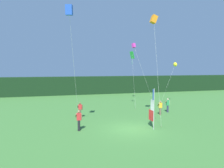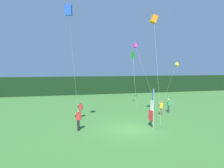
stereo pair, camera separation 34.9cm
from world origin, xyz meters
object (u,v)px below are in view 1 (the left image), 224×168
kite_yellow_delta_0 (175,65)px  kite_green_diamond_4 (132,57)px  banner_flag (152,109)px  person_far_right (80,110)px  kite_magenta_box_1 (134,46)px  person_far_left (168,105)px  person_mid_field (79,120)px  kite_blue_box_2 (69,10)px  kite_orange_box_3 (154,20)px  person_near_banner (160,107)px

kite_yellow_delta_0 → kite_green_diamond_4: size_ratio=0.82×
banner_flag → kite_yellow_delta_0: (8.62, 10.46, 4.11)m
person_far_right → kite_magenta_box_1: (9.02, 7.88, 7.85)m
person_far_left → kite_yellow_delta_0: 8.09m
kite_green_diamond_4 → person_mid_field: bearing=-133.0°
kite_blue_box_2 → kite_orange_box_3: 8.26m
person_far_right → kite_orange_box_3: (6.95, -3.08, 9.14)m
person_far_right → kite_blue_box_2: 10.20m
person_far_right → kite_blue_box_2: kite_blue_box_2 is taller
person_mid_field → kite_green_diamond_4: kite_green_diamond_4 is taller
banner_flag → person_far_left: bearing=49.2°
person_far_left → person_near_banner: bearing=-147.3°
kite_yellow_delta_0 → kite_orange_box_3: 11.93m
person_near_banner → kite_green_diamond_4: 7.90m
person_mid_field → person_far_left: bearing=22.1°
person_mid_field → banner_flag: bearing=-8.3°
banner_flag → kite_orange_box_3: bearing=64.0°
kite_blue_box_2 → kite_green_diamond_4: bearing=45.4°
person_far_right → kite_magenta_box_1: bearing=41.1°
kite_blue_box_2 → kite_yellow_delta_0: bearing=31.9°
banner_flag → person_near_banner: bearing=54.6°
person_mid_field → person_far_right: size_ratio=1.05×
banner_flag → kite_yellow_delta_0: kite_yellow_delta_0 is taller
kite_blue_box_2 → person_far_left: bearing=21.9°
kite_yellow_delta_0 → kite_blue_box_2: size_ratio=0.60×
kite_yellow_delta_0 → kite_orange_box_3: kite_orange_box_3 is taller
person_near_banner → person_far_right: person_far_right is taller
person_near_banner → kite_green_diamond_4: bearing=108.3°
person_mid_field → person_far_right: (0.50, 4.37, -0.05)m
kite_yellow_delta_0 → kite_blue_box_2: (-15.66, -9.75, 4.10)m
kite_magenta_box_1 → kite_blue_box_2: size_ratio=0.88×
person_near_banner → person_far_left: size_ratio=0.96×
kite_magenta_box_1 → kite_green_diamond_4: size_ratio=1.21×
kite_orange_box_3 → kite_magenta_box_1: bearing=79.3°
banner_flag → kite_green_diamond_4: (1.52, 9.40, 5.07)m
banner_flag → person_far_left: (4.67, 5.41, -0.82)m
banner_flag → kite_magenta_box_1: (3.16, 13.18, 7.03)m
person_far_right → kite_yellow_delta_0: bearing=19.6°
kite_green_diamond_4 → kite_yellow_delta_0: bearing=8.5°
person_far_left → kite_magenta_box_1: 11.15m
person_near_banner → banner_flag: bearing=-125.4°
banner_flag → person_mid_field: bearing=171.7°
person_near_banner → person_far_left: (1.51, 0.97, 0.04)m
person_far_left → person_mid_field: bearing=-157.9°
banner_flag → kite_yellow_delta_0: 14.16m
kite_yellow_delta_0 → person_far_right: bearing=-160.4°
kite_magenta_box_1 → kite_blue_box_2: bearing=-129.3°
kite_yellow_delta_0 → kite_green_diamond_4: kite_green_diamond_4 is taller
person_near_banner → kite_orange_box_3: (-2.08, -2.22, 9.18)m
person_far_right → banner_flag: bearing=-42.1°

